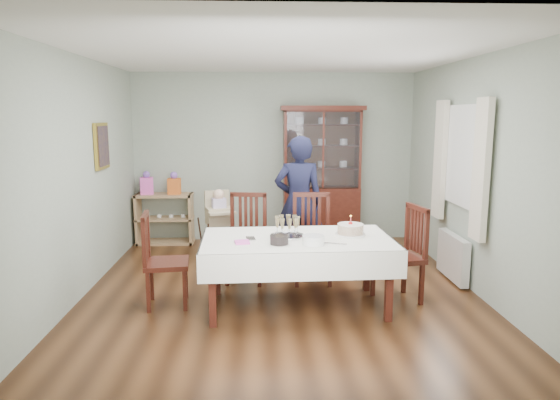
{
  "coord_description": "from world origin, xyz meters",
  "views": [
    {
      "loc": [
        -0.24,
        -5.59,
        2.04
      ],
      "look_at": [
        0.0,
        0.2,
        1.05
      ],
      "focal_mm": 32.0,
      "sensor_mm": 36.0,
      "label": 1
    }
  ],
  "objects": [
    {
      "name": "cutlery",
      "position": [
        -0.37,
        -0.51,
        0.77
      ],
      "size": [
        0.13,
        0.18,
        0.01
      ],
      "primitive_type": null,
      "rotation": [
        0.0,
        0.0,
        0.13
      ],
      "color": "silver",
      "rests_on": "dining_table"
    },
    {
      "name": "champagne_tray",
      "position": [
        0.05,
        -0.45,
        0.83
      ],
      "size": [
        0.37,
        0.37,
        0.22
      ],
      "color": "silver",
      "rests_on": "dining_table"
    },
    {
      "name": "chair_end_left",
      "position": [
        -1.26,
        -0.39,
        0.3
      ],
      "size": [
        0.51,
        0.51,
        1.02
      ],
      "rotation": [
        0.0,
        0.0,
        1.69
      ],
      "color": "#481C12",
      "rests_on": "floor"
    },
    {
      "name": "radiator",
      "position": [
        2.16,
        0.3,
        0.3
      ],
      "size": [
        0.1,
        0.8,
        0.55
      ],
      "primitive_type": "cube",
      "color": "white",
      "rests_on": "floor"
    },
    {
      "name": "chair_far_right",
      "position": [
        0.41,
        0.34,
        0.32
      ],
      "size": [
        0.5,
        0.5,
        1.08
      ],
      "rotation": [
        0.0,
        0.0,
        -0.03
      ],
      "color": "#481C12",
      "rests_on": "floor"
    },
    {
      "name": "birthday_cake",
      "position": [
        0.74,
        -0.39,
        0.82
      ],
      "size": [
        0.32,
        0.32,
        0.22
      ],
      "color": "white",
      "rests_on": "dining_table"
    },
    {
      "name": "chair_far_left",
      "position": [
        -0.41,
        0.4,
        0.32
      ],
      "size": [
        0.55,
        0.55,
        1.07
      ],
      "rotation": [
        0.0,
        0.0,
        -0.14
      ],
      "color": "#481C12",
      "rests_on": "floor"
    },
    {
      "name": "window",
      "position": [
        2.22,
        0.3,
        1.55
      ],
      "size": [
        0.04,
        1.02,
        1.22
      ],
      "primitive_type": "cube",
      "color": "white",
      "rests_on": "room_shell"
    },
    {
      "name": "floor",
      "position": [
        0.0,
        0.0,
        0.0
      ],
      "size": [
        5.0,
        5.0,
        0.0
      ],
      "primitive_type": "plane",
      "color": "#593319",
      "rests_on": "ground"
    },
    {
      "name": "gift_bag_orange",
      "position": [
        -1.58,
        2.26,
        0.96
      ],
      "size": [
        0.2,
        0.14,
        0.36
      ],
      "color": "orange",
      "rests_on": "sideboard"
    },
    {
      "name": "curtain_right",
      "position": [
        2.16,
        0.92,
        1.45
      ],
      "size": [
        0.07,
        0.3,
        1.55
      ],
      "primitive_type": "cube",
      "color": "silver",
      "rests_on": "room_shell"
    },
    {
      "name": "picture_frame",
      "position": [
        -2.22,
        0.8,
        1.65
      ],
      "size": [
        0.04,
        0.48,
        0.58
      ],
      "primitive_type": "cube",
      "color": "gold",
      "rests_on": "room_shell"
    },
    {
      "name": "dining_table",
      "position": [
        0.16,
        -0.5,
        0.38
      ],
      "size": [
        2.04,
        1.22,
        0.76
      ],
      "rotation": [
        0.0,
        0.0,
        0.03
      ],
      "color": "#481C12",
      "rests_on": "floor"
    },
    {
      "name": "china_cabinet",
      "position": [
        0.75,
        2.26,
        1.12
      ],
      "size": [
        1.3,
        0.48,
        2.18
      ],
      "color": "#481C12",
      "rests_on": "floor"
    },
    {
      "name": "sideboard",
      "position": [
        -1.75,
        2.28,
        0.4
      ],
      "size": [
        0.9,
        0.38,
        0.8
      ],
      "color": "tan",
      "rests_on": "floor"
    },
    {
      "name": "curtain_left",
      "position": [
        2.16,
        -0.32,
        1.45
      ],
      "size": [
        0.07,
        0.3,
        1.55
      ],
      "primitive_type": "cube",
      "color": "silver",
      "rests_on": "room_shell"
    },
    {
      "name": "woman",
      "position": [
        0.28,
        0.94,
        0.89
      ],
      "size": [
        0.66,
        0.44,
        1.77
      ],
      "primitive_type": "imported",
      "rotation": [
        0.0,
        0.0,
        3.17
      ],
      "color": "black",
      "rests_on": "floor"
    },
    {
      "name": "gift_bag_pink",
      "position": [
        -2.01,
        2.26,
        0.96
      ],
      "size": [
        0.22,
        0.16,
        0.37
      ],
      "color": "#F55AC8",
      "rests_on": "sideboard"
    },
    {
      "name": "plate_stack_dark",
      "position": [
        -0.04,
        -0.74,
        0.8
      ],
      "size": [
        0.23,
        0.23,
        0.09
      ],
      "primitive_type": "cylinder",
      "rotation": [
        0.0,
        0.0,
        -0.26
      ],
      "color": "black",
      "rests_on": "dining_table"
    },
    {
      "name": "room_shell",
      "position": [
        0.0,
        0.53,
        1.7
      ],
      "size": [
        5.0,
        5.0,
        5.0
      ],
      "color": "#9EAA99",
      "rests_on": "floor"
    },
    {
      "name": "cake_knife",
      "position": [
        0.49,
        -0.76,
        0.77
      ],
      "size": [
        0.28,
        0.11,
        0.01
      ],
      "primitive_type": "cube",
      "rotation": [
        0.0,
        0.0,
        -0.31
      ],
      "color": "silver",
      "rests_on": "dining_table"
    },
    {
      "name": "high_chair",
      "position": [
        -0.8,
        1.18,
        0.4
      ],
      "size": [
        0.57,
        0.57,
        1.03
      ],
      "rotation": [
        0.0,
        0.0,
        0.29
      ],
      "color": "black",
      "rests_on": "floor"
    },
    {
      "name": "chair_end_right",
      "position": [
        1.3,
        -0.34,
        0.31
      ],
      "size": [
        0.56,
        0.56,
        1.06
      ],
      "rotation": [
        0.0,
        0.0,
        -1.36
      ],
      "color": "#481C12",
      "rests_on": "floor"
    },
    {
      "name": "plate_stack_white",
      "position": [
        0.3,
        -0.78,
        0.81
      ],
      "size": [
        0.25,
        0.25,
        0.09
      ],
      "primitive_type": "cylinder",
      "rotation": [
        0.0,
        0.0,
        0.16
      ],
      "color": "white",
      "rests_on": "dining_table"
    },
    {
      "name": "napkin_stack",
      "position": [
        -0.42,
        -0.68,
        0.77
      ],
      "size": [
        0.16,
        0.16,
        0.02
      ],
      "primitive_type": "cube",
      "rotation": [
        0.0,
        0.0,
        0.16
      ],
      "color": "#F55AC8",
      "rests_on": "dining_table"
    }
  ]
}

